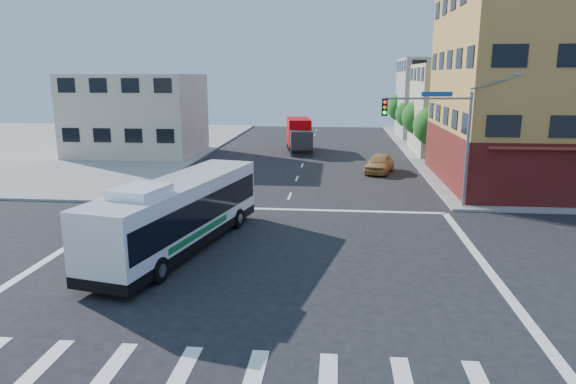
# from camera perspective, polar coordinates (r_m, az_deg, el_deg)

# --- Properties ---
(ground) EXTENTS (120.00, 120.00, 0.00)m
(ground) POSITION_cam_1_polar(r_m,az_deg,el_deg) (22.03, -2.99, -8.26)
(ground) COLOR black
(ground) RESTS_ON ground
(sidewalk_nw) EXTENTS (50.00, 50.00, 0.15)m
(sidewalk_nw) POSITION_cam_1_polar(r_m,az_deg,el_deg) (67.63, -28.92, 4.62)
(sidewalk_nw) COLOR gray
(sidewalk_nw) RESTS_ON ground
(corner_building_ne) EXTENTS (18.10, 15.44, 14.00)m
(corner_building_ne) POSITION_cam_1_polar(r_m,az_deg,el_deg) (42.35, 29.37, 8.49)
(corner_building_ne) COLOR #B47E40
(corner_building_ne) RESTS_ON ground
(building_east_near) EXTENTS (12.06, 10.06, 9.00)m
(building_east_near) POSITION_cam_1_polar(r_m,az_deg,el_deg) (56.14, 20.07, 8.62)
(building_east_near) COLOR #BFB492
(building_east_near) RESTS_ON ground
(building_east_far) EXTENTS (12.06, 10.06, 10.00)m
(building_east_far) POSITION_cam_1_polar(r_m,az_deg,el_deg) (69.74, 17.27, 9.92)
(building_east_far) COLOR gray
(building_east_far) RESTS_ON ground
(building_west) EXTENTS (12.06, 10.06, 8.00)m
(building_west) POSITION_cam_1_polar(r_m,az_deg,el_deg) (54.31, -16.41, 8.23)
(building_west) COLOR beige
(building_west) RESTS_ON ground
(signal_mast_ne) EXTENTS (7.91, 1.13, 8.07)m
(signal_mast_ne) POSITION_cam_1_polar(r_m,az_deg,el_deg) (31.64, 16.51, 7.00)
(signal_mast_ne) COLOR gray
(signal_mast_ne) RESTS_ON ground
(street_tree_a) EXTENTS (3.60, 3.60, 5.53)m
(street_tree_a) POSITION_cam_1_polar(r_m,az_deg,el_deg) (49.22, 15.94, 7.34)
(street_tree_a) COLOR #382214
(street_tree_a) RESTS_ON ground
(street_tree_b) EXTENTS (3.80, 3.80, 5.79)m
(street_tree_b) POSITION_cam_1_polar(r_m,az_deg,el_deg) (57.07, 14.54, 8.29)
(street_tree_b) COLOR #382214
(street_tree_b) RESTS_ON ground
(street_tree_c) EXTENTS (3.40, 3.40, 5.29)m
(street_tree_c) POSITION_cam_1_polar(r_m,az_deg,el_deg) (64.98, 13.45, 8.60)
(street_tree_c) COLOR #382214
(street_tree_c) RESTS_ON ground
(street_tree_d) EXTENTS (4.00, 4.00, 6.03)m
(street_tree_d) POSITION_cam_1_polar(r_m,az_deg,el_deg) (72.88, 12.63, 9.40)
(street_tree_d) COLOR #382214
(street_tree_d) RESTS_ON ground
(transit_bus) EXTENTS (5.08, 12.39, 3.59)m
(transit_bus) POSITION_cam_1_polar(r_m,az_deg,el_deg) (24.15, -11.95, -2.24)
(transit_bus) COLOR black
(transit_bus) RESTS_ON ground
(box_truck) EXTENTS (3.31, 7.82, 3.41)m
(box_truck) POSITION_cam_1_polar(r_m,az_deg,el_deg) (54.32, 1.25, 6.25)
(box_truck) COLOR #27272C
(box_truck) RESTS_ON ground
(parked_car) EXTENTS (3.07, 4.98, 1.58)m
(parked_car) POSITION_cam_1_polar(r_m,az_deg,el_deg) (43.22, 10.15, 3.17)
(parked_car) COLOR tan
(parked_car) RESTS_ON ground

